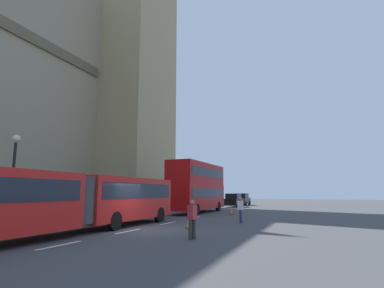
{
  "coord_description": "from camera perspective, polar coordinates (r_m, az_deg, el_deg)",
  "views": [
    {
      "loc": [
        -14.79,
        -9.34,
        2.02
      ],
      "look_at": [
        16.53,
        3.66,
        7.44
      ],
      "focal_mm": 28.29,
      "sensor_mm": 36.0,
      "label": 1
    }
  ],
  "objects": [
    {
      "name": "traffic_cone_middle",
      "position": [
        28.41,
        7.4,
        -12.52
      ],
      "size": [
        0.36,
        0.36,
        0.58
      ],
      "color": "black",
      "rests_on": "ground_plane"
    },
    {
      "name": "lane_centre_marking",
      "position": [
        14.96,
        -17.07,
        -16.44
      ],
      "size": [
        25.2,
        0.16,
        0.01
      ],
      "color": "silver",
      "rests_on": "ground_plane"
    },
    {
      "name": "traffic_cone_west",
      "position": [
        17.85,
        -0.54,
        -14.67
      ],
      "size": [
        0.36,
        0.36,
        0.58
      ],
      "color": "black",
      "rests_on": "ground_plane"
    },
    {
      "name": "sedan_lead",
      "position": [
        43.34,
        7.9,
        -10.46
      ],
      "size": [
        4.4,
        1.86,
        1.85
      ],
      "color": "black",
      "rests_on": "ground_plane"
    },
    {
      "name": "pedestrian_by_kerb",
      "position": [
        20.93,
        9.13,
        -12.0
      ],
      "size": [
        0.35,
        0.44,
        1.69
      ],
      "color": "#262D4C",
      "rests_on": "ground_plane"
    },
    {
      "name": "double_decker_bus",
      "position": [
        31.0,
        1.09,
        -7.81
      ],
      "size": [
        10.06,
        2.54,
        4.9
      ],
      "color": "#B20F0F",
      "rests_on": "ground_plane"
    },
    {
      "name": "pedestrian_near_cones",
      "position": [
        13.57,
        0.02,
        -13.77
      ],
      "size": [
        0.4,
        0.47,
        1.69
      ],
      "color": "#333333",
      "rests_on": "ground_plane"
    },
    {
      "name": "sedan_trailing",
      "position": [
        49.34,
        9.45,
        -10.25
      ],
      "size": [
        4.4,
        1.86,
        1.85
      ],
      "color": "black",
      "rests_on": "ground_plane"
    },
    {
      "name": "articulated_bus",
      "position": [
        16.3,
        -21.81,
        -9.41
      ],
      "size": [
        16.98,
        2.54,
        2.9
      ],
      "color": "red",
      "rests_on": "ground_plane"
    },
    {
      "name": "street_lamp",
      "position": [
        19.82,
        -30.68,
        -4.83
      ],
      "size": [
        0.44,
        0.44,
        5.27
      ],
      "color": "black",
      "rests_on": "ground_plane"
    },
    {
      "name": "ground_plane",
      "position": [
        17.61,
        -10.04,
        -15.54
      ],
      "size": [
        160.0,
        160.0,
        0.0
      ],
      "primitive_type": "plane",
      "color": "#424244"
    }
  ]
}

